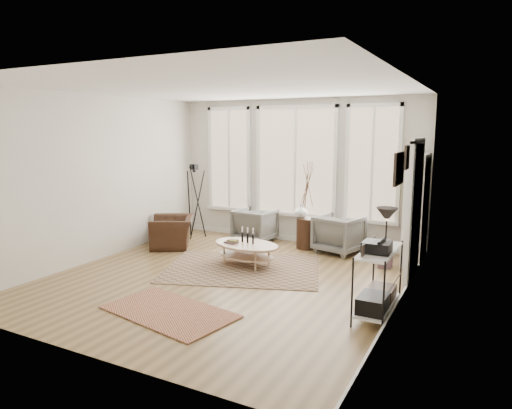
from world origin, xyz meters
The scene contains 17 objects.
room centered at (0.02, 0.03, 1.43)m, with size 5.50×5.54×2.90m.
bay_window centered at (0.00, 2.71, 1.61)m, with size 4.14×0.12×2.24m.
door centered at (2.57, 1.15, 1.12)m, with size 0.09×1.06×2.22m.
bookcase centered at (2.44, 2.23, 0.96)m, with size 0.31×0.85×2.06m.
low_shelf centered at (2.38, -0.30, 0.51)m, with size 0.38×1.08×1.30m.
wall_art centered at (2.58, -0.27, 1.88)m, with size 0.04×0.88×0.44m.
rug_main centered at (-0.04, 0.58, 0.01)m, with size 2.52×1.89×0.01m, color brown.
rug_runner centered at (0.02, -1.46, 0.01)m, with size 1.70×0.94×0.01m, color maroon.
coffee_table centered at (-0.08, 0.77, 0.30)m, with size 1.31×0.94×0.55m.
armchair_left centered at (-0.71, 2.32, 0.34)m, with size 0.73×0.76×0.69m, color slate.
armchair_right centered at (1.08, 2.30, 0.36)m, with size 0.76×0.78×0.71m, color slate.
side_table centered at (0.42, 2.31, 0.80)m, with size 0.40×0.40×1.67m.
vase centered at (0.29, 2.33, 0.73)m, with size 0.25×0.25×0.26m, color silver.
accent_chair centered at (-1.98, 1.21, 0.30)m, with size 0.80×0.91×0.59m, color #321C12.
tripod_camera centered at (-2.04, 2.08, 0.72)m, with size 0.55×0.55×1.57m.
book_stack_near centered at (2.05, 1.77, 0.09)m, with size 0.21×0.27×0.17m, color brown.
book_stack_far centered at (2.05, 1.74, 0.07)m, with size 0.17×0.22×0.14m, color brown.
Camera 1 is at (3.54, -5.82, 2.30)m, focal length 32.00 mm.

